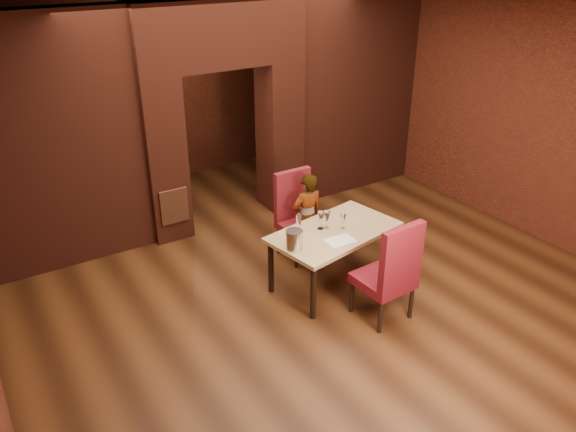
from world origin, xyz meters
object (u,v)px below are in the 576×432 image
(dining_table, at_px, (333,257))
(chair_far, at_px, (301,217))
(water_bottle, at_px, (299,223))
(person_seated, at_px, (307,217))
(wine_glass_b, at_px, (327,220))
(potted_plant, at_px, (351,228))
(chair_near, at_px, (384,268))
(wine_bucket, at_px, (294,240))
(wine_glass_a, at_px, (321,221))
(wine_glass_c, at_px, (343,221))

(dining_table, bearing_deg, chair_far, 77.87)
(dining_table, xyz_separation_m, water_bottle, (-0.41, 0.17, 0.50))
(person_seated, xyz_separation_m, wine_glass_b, (-0.11, -0.57, 0.24))
(person_seated, relative_size, potted_plant, 2.95)
(person_seated, bearing_deg, potted_plant, -173.50)
(chair_near, bearing_deg, chair_far, -91.35)
(person_seated, height_order, wine_bucket, person_seated)
(wine_glass_a, height_order, wine_bucket, wine_bucket)
(wine_glass_b, xyz_separation_m, wine_bucket, (-0.61, -0.23, 0.01))
(wine_glass_b, xyz_separation_m, potted_plant, (0.90, 0.62, -0.64))
(chair_far, relative_size, water_bottle, 4.47)
(wine_glass_b, distance_m, potted_plant, 1.27)
(wine_bucket, relative_size, potted_plant, 0.57)
(dining_table, xyz_separation_m, chair_near, (0.06, -0.84, 0.25))
(water_bottle, bearing_deg, wine_glass_a, -9.86)
(chair_far, relative_size, potted_plant, 2.84)
(dining_table, distance_m, water_bottle, 0.67)
(wine_bucket, bearing_deg, wine_glass_a, 24.79)
(dining_table, relative_size, wine_glass_c, 8.16)
(chair_far, height_order, wine_glass_b, chair_far)
(dining_table, distance_m, chair_far, 0.79)
(dining_table, xyz_separation_m, wine_bucket, (-0.66, -0.12, 0.49))
(potted_plant, bearing_deg, water_bottle, -156.51)
(water_bottle, bearing_deg, potted_plant, 23.49)
(wine_glass_c, relative_size, wine_bucket, 0.81)
(dining_table, relative_size, potted_plant, 3.81)
(chair_near, distance_m, water_bottle, 1.14)
(person_seated, distance_m, wine_glass_c, 0.72)
(dining_table, bearing_deg, chair_near, -95.85)
(wine_glass_b, relative_size, wine_bucket, 0.94)
(chair_near, distance_m, wine_glass_b, 0.97)
(wine_glass_b, relative_size, wine_glass_c, 1.15)
(chair_far, distance_m, wine_glass_a, 0.70)
(wine_glass_c, relative_size, water_bottle, 0.73)
(chair_near, xyz_separation_m, water_bottle, (-0.47, 1.01, 0.25))
(person_seated, height_order, wine_glass_b, person_seated)
(wine_glass_a, bearing_deg, person_seated, 71.83)
(wine_glass_c, bearing_deg, chair_far, 96.23)
(wine_glass_a, bearing_deg, chair_near, -79.32)
(water_bottle, bearing_deg, wine_bucket, -130.35)
(person_seated, distance_m, potted_plant, 0.89)
(chair_far, xyz_separation_m, wine_glass_c, (0.08, -0.77, 0.25))
(wine_glass_b, distance_m, wine_glass_c, 0.20)
(wine_bucket, height_order, potted_plant, wine_bucket)
(potted_plant, bearing_deg, wine_bucket, -150.80)
(water_bottle, height_order, potted_plant, water_bottle)
(dining_table, bearing_deg, person_seated, 74.93)
(chair_near, xyz_separation_m, wine_bucket, (-0.72, 0.72, 0.24))
(wine_glass_c, xyz_separation_m, wine_bucket, (-0.77, -0.11, 0.02))
(dining_table, xyz_separation_m, wine_glass_c, (0.11, -0.01, 0.46))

